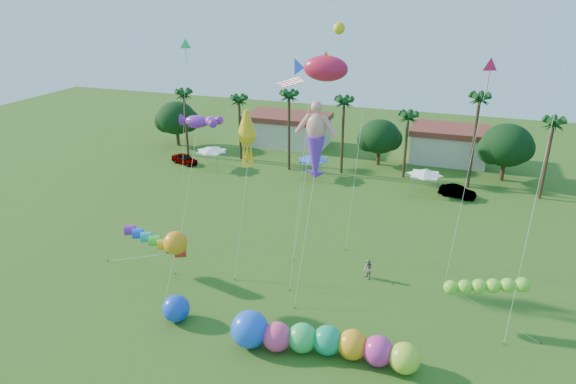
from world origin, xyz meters
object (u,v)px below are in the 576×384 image
(spectator_b, at_px, (368,269))
(blue_ball, at_px, (176,308))
(car_b, at_px, (457,192))
(caterpillar_inflatable, at_px, (316,341))
(car_a, at_px, (185,159))

(spectator_b, relative_size, blue_ball, 0.88)
(car_b, distance_m, spectator_b, 22.37)
(caterpillar_inflatable, relative_size, blue_ball, 6.30)
(car_a, height_order, spectator_b, spectator_b)
(car_a, height_order, blue_ball, blue_ball)
(spectator_b, distance_m, blue_ball, 16.07)
(car_b, relative_size, caterpillar_inflatable, 0.33)
(car_b, bearing_deg, spectator_b, 176.10)
(caterpillar_inflatable, distance_m, blue_ball, 10.79)
(car_a, xyz_separation_m, blue_ball, (17.74, -32.06, 0.31))
(caterpillar_inflatable, bearing_deg, car_b, 70.60)
(car_a, relative_size, car_b, 0.99)
(car_a, distance_m, car_b, 36.37)
(car_a, relative_size, blue_ball, 2.02)
(spectator_b, xyz_separation_m, blue_ball, (-12.22, -10.42, 0.12))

